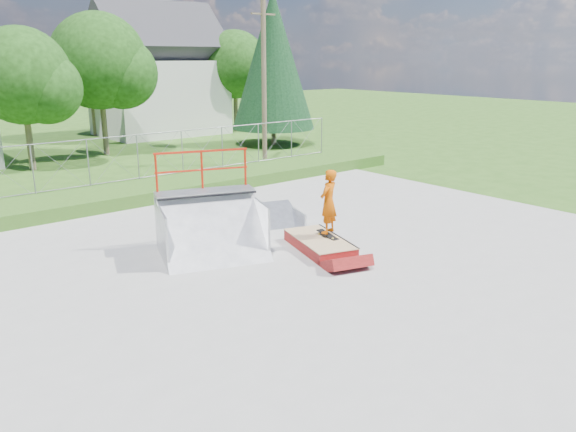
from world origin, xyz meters
The scene contains 16 objects.
ground centered at (0.00, 0.00, 0.00)m, with size 120.00×120.00×0.00m, color #2E5518.
concrete_pad centered at (0.00, 0.00, 0.02)m, with size 20.00×16.00×0.04m, color #969693.
grass_berm centered at (0.00, 9.50, 0.25)m, with size 24.00×3.00×0.50m, color #2E5518.
grind_box centered at (0.69, 0.53, 0.18)m, with size 1.83×2.67×0.36m.
quarter_pipe centered at (-1.85, 2.04, 1.37)m, with size 2.74×2.32×2.74m, color #9D9FA5, non-canonical shape.
flat_bank_ramp centered at (1.37, 3.44, 0.25)m, with size 1.61×1.71×0.49m, color #9D9FA5, non-canonical shape.
skateboard centered at (0.97, 0.50, 0.41)m, with size 0.22×0.80×0.02m, color black.
skater centered at (0.97, 0.50, 1.31)m, with size 0.66×0.43×1.80m, color #C85104.
chain_link_fence centered at (0.00, 10.50, 1.40)m, with size 20.00×0.06×1.80m, color gray, non-canonical shape.
gable_house centered at (9.00, 26.00, 3.84)m, with size 8.40×6.08×8.94m.
utility_pole centered at (7.50, 12.00, 4.00)m, with size 0.24×0.24×8.00m, color brown.
tree_left_near centered at (-1.75, 17.83, 4.24)m, with size 4.76×4.48×6.65m.
tree_center centered at (2.78, 19.81, 4.85)m, with size 5.44×5.12×7.60m.
tree_right_far centered at (14.27, 23.82, 4.54)m, with size 5.10×4.80×7.12m.
tree_back_mid centered at (5.21, 27.86, 3.63)m, with size 4.08×3.84×5.70m.
conifer_tree centered at (12.00, 17.00, 5.05)m, with size 5.04×5.04×9.10m.
Camera 1 is at (-9.51, -10.40, 5.25)m, focal length 35.00 mm.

